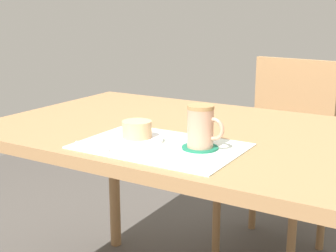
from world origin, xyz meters
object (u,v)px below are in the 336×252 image
Objects in this scene: dining_table at (193,151)px; wooden_chair at (281,149)px; pastry_plate at (137,139)px; pastry at (137,129)px; coffee_mug at (201,126)px.

dining_table is 0.76m from wooden_chair.
pastry_plate is (-0.06, -0.22, 0.08)m from dining_table.
coffee_mug reaches higher than pastry.
coffee_mug reaches higher than dining_table.
dining_table is 11.49× the size of coffee_mug.
pastry_plate is 1.30× the size of coffee_mug.
pastry is (-0.06, -0.22, 0.11)m from dining_table.
pastry is (0.00, 0.00, 0.03)m from pastry_plate.
coffee_mug is (0.13, -0.19, 0.14)m from dining_table.
coffee_mug is (0.19, 0.03, 0.03)m from pastry.
wooden_chair is (0.06, 0.73, -0.18)m from dining_table.
wooden_chair is 7.75× the size of coffee_mug.
dining_table is 0.27m from coffee_mug.
dining_table is 0.26m from pastry.
pastry_plate is at bearing -105.25° from dining_table.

